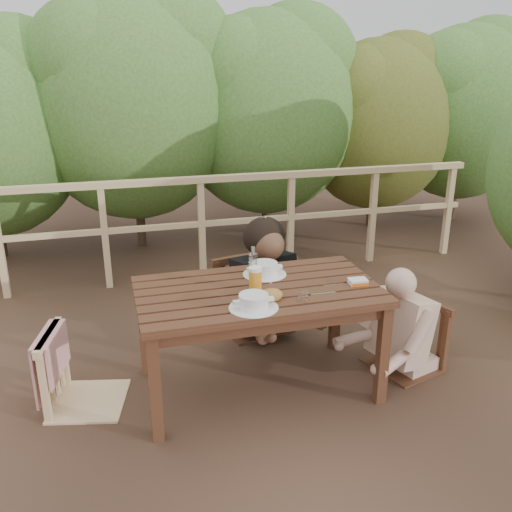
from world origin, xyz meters
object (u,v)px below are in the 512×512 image
object	(u,v)px
woman	(253,241)
bread_roll	(271,295)
tumbler	(303,297)
butter_tub	(358,283)
chair_right	(408,309)
diner_right	(415,284)
chair_far	(253,267)
soup_far	(265,269)
beer_glass	(255,280)
soup_near	(254,302)
bottle	(253,264)
chair_left	(82,337)
table	(258,340)

from	to	relation	value
woman	bread_roll	size ratio (longest dim) A/B	10.53
tumbler	butter_tub	xyz separation A→B (m)	(0.42, 0.14, -0.01)
chair_right	diner_right	bearing A→B (deg)	73.34
chair_far	soup_far	size ratio (longest dim) A/B	3.57
tumbler	bread_roll	bearing A→B (deg)	160.51
beer_glass	butter_tub	xyz separation A→B (m)	(0.64, -0.09, -0.06)
chair_far	soup_near	size ratio (longest dim) A/B	3.58
chair_far	tumbler	world-z (taller)	chair_far
tumbler	soup_far	bearing A→B (deg)	102.12
bottle	chair_left	bearing A→B (deg)	-178.17
beer_glass	bread_roll	bearing A→B (deg)	-72.98
soup_near	butter_tub	bearing A→B (deg)	12.29
table	soup_far	bearing A→B (deg)	64.08
chair_right	tumbler	size ratio (longest dim) A/B	12.86
beer_glass	tumbler	xyz separation A→B (m)	(0.23, -0.23, -0.05)
beer_glass	tumbler	bearing A→B (deg)	-45.38
bottle	butter_tub	world-z (taller)	bottle
soup_near	beer_glass	bearing A→B (deg)	72.37
bottle	soup_far	bearing A→B (deg)	34.31
beer_glass	butter_tub	world-z (taller)	beer_glass
chair_left	woman	size ratio (longest dim) A/B	0.64
chair_right	butter_tub	distance (m)	0.52
table	chair_left	world-z (taller)	chair_left
chair_right	tumbler	bearing A→B (deg)	-92.01
beer_glass	bottle	world-z (taller)	bottle
chair_far	diner_right	xyz separation A→B (m)	(0.89, -0.87, 0.11)
woman	diner_right	distance (m)	1.26
table	tumbler	distance (m)	0.50
butter_tub	bread_roll	bearing A→B (deg)	-168.12
woman	soup_far	world-z (taller)	woman
chair_far	diner_right	world-z (taller)	diner_right
table	beer_glass	world-z (taller)	beer_glass
chair_far	chair_right	bearing A→B (deg)	-58.14
chair_far	soup_far	xyz separation A→B (m)	(-0.10, -0.63, 0.23)
beer_glass	soup_near	bearing A→B (deg)	-107.63
table	soup_near	bearing A→B (deg)	-110.95
table	bread_roll	bearing A→B (deg)	-81.27
chair_left	bottle	xyz separation A→B (m)	(1.08, 0.03, 0.35)
diner_right	butter_tub	size ratio (longest dim) A/B	10.81
diner_right	soup_near	bearing A→B (deg)	84.93
chair_right	tumbler	xyz separation A→B (m)	(-0.85, -0.22, 0.28)
tumbler	chair_right	bearing A→B (deg)	14.65
chair_left	table	bearing A→B (deg)	-83.26
diner_right	bread_roll	world-z (taller)	diner_right
chair_far	table	bearing A→B (deg)	-115.97
chair_far	tumbler	bearing A→B (deg)	-102.54
chair_far	bottle	world-z (taller)	chair_far
chair_right	soup_far	world-z (taller)	chair_right
table	woman	distance (m)	0.97
bread_roll	bottle	distance (m)	0.34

